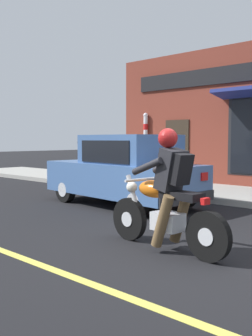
# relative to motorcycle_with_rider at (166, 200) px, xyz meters

# --- Properties ---
(ground_plane) EXTENTS (80.00, 80.00, 0.00)m
(ground_plane) POSITION_rel_motorcycle_with_rider_xyz_m (0.28, -0.44, -0.68)
(ground_plane) COLOR black
(sidewalk_curb) EXTENTS (2.60, 22.00, 0.14)m
(sidewalk_curb) POSITION_rel_motorcycle_with_rider_xyz_m (5.02, 2.56, -0.61)
(sidewalk_curb) COLOR #9E9B93
(sidewalk_curb) RESTS_ON ground
(motorcycle_with_rider) EXTENTS (0.60, 2.02, 1.62)m
(motorcycle_with_rider) POSITION_rel_motorcycle_with_rider_xyz_m (0.00, 0.00, 0.00)
(motorcycle_with_rider) COLOR black
(motorcycle_with_rider) RESTS_ON ground
(car_hatchback) EXTENTS (1.93, 3.90, 1.57)m
(car_hatchback) POSITION_rel_motorcycle_with_rider_xyz_m (2.21, 2.84, 0.09)
(car_hatchback) COLOR black
(car_hatchback) RESTS_ON ground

